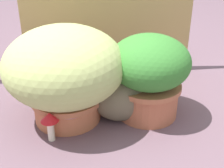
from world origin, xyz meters
TOP-DOWN VIEW (x-y plane):
  - ground_plane at (0.00, 0.00)m, footprint 6.00×6.00m
  - cardboard_backdrop at (0.08, 0.52)m, footprint 1.04×0.03m
  - grass_planter at (-0.18, 0.00)m, footprint 0.55×0.55m
  - leafy_planter at (0.21, -0.01)m, footprint 0.38×0.38m
  - cat at (0.09, -0.04)m, footprint 0.38×0.18m
  - mushroom_ornament_pink at (-0.17, -0.11)m, footprint 0.12×0.12m
  - mushroom_ornament_red at (-0.25, -0.17)m, footprint 0.08×0.08m

SIDE VIEW (x-z plane):
  - ground_plane at x=0.00m, z-range 0.00..0.00m
  - mushroom_ornament_red at x=-0.25m, z-range 0.03..0.17m
  - mushroom_ornament_pink at x=-0.17m, z-range 0.03..0.18m
  - cat at x=0.09m, z-range -0.04..0.28m
  - leafy_planter at x=0.21m, z-range 0.02..0.42m
  - grass_planter at x=-0.18m, z-range 0.02..0.48m
  - cardboard_backdrop at x=0.08m, z-range 0.00..0.85m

